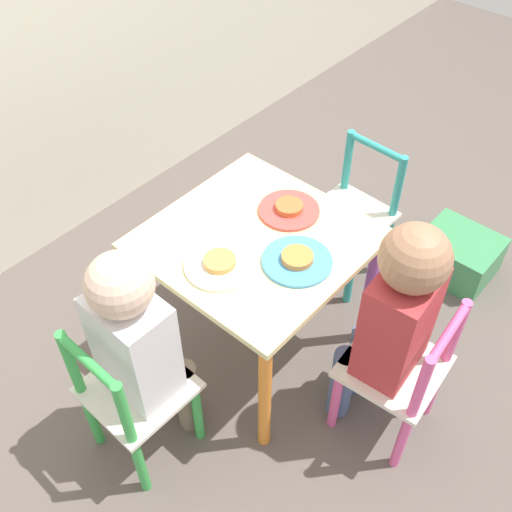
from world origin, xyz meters
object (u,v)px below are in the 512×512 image
object	(u,v)px
kids_table	(256,257)
plate_right	(289,209)
chair_green	(132,397)
chair_pink	(400,374)
plate_left	(220,264)
chair_teal	(353,216)
child_left	(140,340)
plate_front	(297,260)
child_front	(393,316)
storage_bin	(458,255)

from	to	relation	value
kids_table	plate_right	distance (m)	0.17
kids_table	chair_green	size ratio (longest dim) A/B	1.10
chair_pink	plate_left	world-z (taller)	plate_left
kids_table	chair_teal	size ratio (longest dim) A/B	1.10
child_left	plate_front	world-z (taller)	child_left
child_front	chair_teal	bearing A→B (deg)	-142.71
child_left	plate_front	bearing A→B (deg)	-108.67
chair_green	plate_right	size ratio (longest dim) A/B	2.89
chair_green	child_front	distance (m)	0.72
child_front	chair_green	bearing A→B (deg)	-44.53
child_front	kids_table	bearing A→B (deg)	-90.00
storage_bin	chair_green	bearing A→B (deg)	164.35
child_left	plate_left	world-z (taller)	child_left
plate_right	plate_left	bearing A→B (deg)	180.00
chair_pink	plate_front	distance (m)	0.43
plate_left	kids_table	bearing A→B (deg)	-0.00
chair_green	plate_right	xyz separation A→B (m)	(0.64, -0.01, 0.25)
kids_table	child_left	world-z (taller)	child_left
chair_pink	plate_left	xyz separation A→B (m)	(-0.19, 0.49, 0.25)
chair_green	plate_front	distance (m)	0.58
kids_table	plate_right	size ratio (longest dim) A/B	3.17
chair_pink	child_front	bearing A→B (deg)	-90.00
plate_left	storage_bin	xyz separation A→B (m)	(0.90, -0.34, -0.43)
kids_table	chair_teal	distance (m)	0.52
plate_left	plate_front	distance (m)	0.21
storage_bin	kids_table	bearing A→B (deg)	155.63
chair_pink	storage_bin	bearing A→B (deg)	-172.57
kids_table	storage_bin	distance (m)	0.89
plate_left	plate_front	size ratio (longest dim) A/B	1.00
chair_teal	chair_green	bearing A→B (deg)	-89.26
chair_pink	child_left	world-z (taller)	child_left
plate_right	chair_teal	bearing A→B (deg)	-3.54
plate_left	chair_pink	bearing A→B (deg)	-69.15
chair_pink	plate_left	distance (m)	0.58
chair_teal	child_left	xyz separation A→B (m)	(-0.93, 0.03, 0.19)
chair_green	storage_bin	size ratio (longest dim) A/B	1.95
chair_pink	plate_right	distance (m)	0.56
plate_left	storage_bin	world-z (taller)	plate_left
chair_teal	plate_right	xyz separation A→B (m)	(-0.35, 0.02, 0.25)
plate_left	chair_green	bearing A→B (deg)	178.56
child_front	plate_right	distance (m)	0.45
kids_table	storage_bin	world-z (taller)	kids_table
chair_green	plate_front	size ratio (longest dim) A/B	2.71
kids_table	plate_left	bearing A→B (deg)	180.00
chair_teal	plate_left	bearing A→B (deg)	-89.43
plate_left	storage_bin	distance (m)	1.05
chair_green	storage_bin	bearing A→B (deg)	-104.64
chair_teal	storage_bin	size ratio (longest dim) A/B	1.95
chair_green	chair_pink	distance (m)	0.73
child_left	chair_teal	bearing A→B (deg)	-90.78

